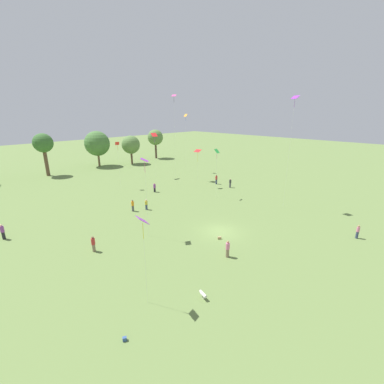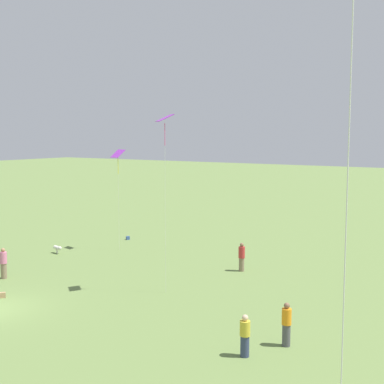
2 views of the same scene
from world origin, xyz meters
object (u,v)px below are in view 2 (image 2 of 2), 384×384
object	(u,v)px
kite_9	(165,125)
person_5	(286,324)
person_6	(3,263)
picnic_bag_1	(128,238)
person_0	(245,336)
picnic_bag_0	(1,295)
person_3	(242,257)
kite_8	(118,157)
dog_0	(58,248)

from	to	relation	value
kite_9	person_5	bearing A→B (deg)	63.03
kite_9	person_6	bearing A→B (deg)	-79.04
person_5	picnic_bag_1	world-z (taller)	person_5
person_0	picnic_bag_0	size ratio (longest dim) A/B	3.70
kite_9	picnic_bag_0	size ratio (longest dim) A/B	21.27
person_3	person_5	size ratio (longest dim) A/B	1.00
kite_8	kite_9	world-z (taller)	kite_9
kite_8	dog_0	bearing A→B (deg)	-70.89
person_3	person_5	bearing A→B (deg)	9.64
person_0	picnic_bag_0	distance (m)	13.80
dog_0	person_0	bearing A→B (deg)	79.99
kite_9	picnic_bag_1	bearing A→B (deg)	-138.12
person_3	kite_9	xyz separation A→B (m)	(6.16, -1.25, 7.94)
person_3	picnic_bag_0	bearing A→B (deg)	-61.02
kite_9	picnic_bag_0	world-z (taller)	kite_9
person_3	dog_0	world-z (taller)	person_3
kite_9	dog_0	world-z (taller)	kite_9
dog_0	picnic_bag_0	distance (m)	10.18
kite_8	person_0	bearing A→B (deg)	22.90
person_5	picnic_bag_0	bearing A→B (deg)	-165.54
person_6	dog_0	xyz separation A→B (m)	(-6.26, -2.30, -0.51)
person_0	person_6	size ratio (longest dim) A/B	0.90
person_5	kite_8	world-z (taller)	kite_8
person_3	picnic_bag_0	world-z (taller)	person_3
kite_8	person_6	bearing A→B (deg)	-34.16
picnic_bag_0	picnic_bag_1	size ratio (longest dim) A/B	1.37
person_6	kite_8	distance (m)	11.25
person_5	dog_0	bearing A→B (deg)	167.95
person_6	kite_9	distance (m)	12.69
kite_9	picnic_bag_0	xyz separation A→B (m)	(5.31, -6.52, -8.67)
person_5	picnic_bag_1	xyz separation A→B (m)	(-13.04, -19.01, -0.74)
person_3	person_0	bearing A→B (deg)	1.48
person_0	person_3	bearing A→B (deg)	-49.15
person_5	picnic_bag_1	bearing A→B (deg)	151.70
person_5	kite_8	bearing A→B (deg)	156.19
person_5	picnic_bag_0	distance (m)	14.86
kite_8	dog_0	size ratio (longest dim) A/B	8.59
dog_0	picnic_bag_0	world-z (taller)	dog_0
person_5	person_6	distance (m)	17.66
person_0	person_3	world-z (taller)	person_3
person_0	kite_8	distance (m)	20.91
kite_8	person_3	bearing A→B (deg)	55.34
picnic_bag_0	kite_9	bearing A→B (deg)	129.14
picnic_bag_0	person_6	bearing A→B (deg)	-129.45
person_0	person_3	xyz separation A→B (m)	(-11.12, -6.00, 0.07)
person_5	kite_8	size ratio (longest dim) A/B	0.24
person_0	picnic_bag_1	xyz separation A→B (m)	(-14.83, -18.11, -0.66)
kite_9	picnic_bag_1	distance (m)	17.05
person_0	picnic_bag_0	world-z (taller)	person_0
person_6	kite_9	size ratio (longest dim) A/B	0.19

